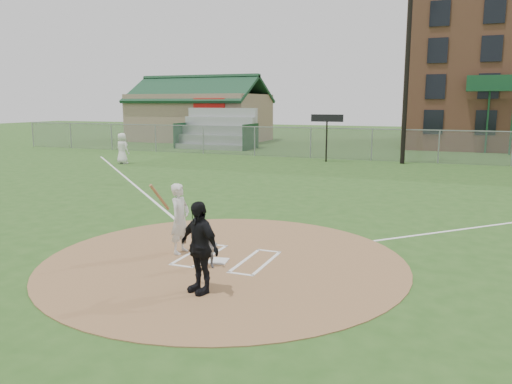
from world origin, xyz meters
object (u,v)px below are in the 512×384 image
at_px(catcher, 208,246).
at_px(batter_at_plate, 180,218).
at_px(home_plate, 218,261).
at_px(umpire, 199,247).
at_px(ondeck_player, 122,148).

relative_size(catcher, batter_at_plate, 0.55).
xyz_separation_m(home_plate, catcher, (-0.03, -0.45, 0.48)).
relative_size(home_plate, batter_at_plate, 0.24).
height_order(home_plate, umpire, umpire).
xyz_separation_m(catcher, ondeck_player, (-13.58, 15.39, 0.41)).
height_order(home_plate, batter_at_plate, batter_at_plate).
height_order(ondeck_player, batter_at_plate, ondeck_player).
relative_size(umpire, batter_at_plate, 1.01).
relative_size(home_plate, umpire, 0.24).
bearing_deg(home_plate, batter_at_plate, 166.12).
xyz_separation_m(home_plate, ondeck_player, (-13.61, 14.94, 0.89)).
xyz_separation_m(umpire, ondeck_player, (-14.09, 16.75, 0.01)).
distance_m(umpire, ondeck_player, 21.89).
distance_m(catcher, batter_at_plate, 1.40).
height_order(home_plate, ondeck_player, ondeck_player).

